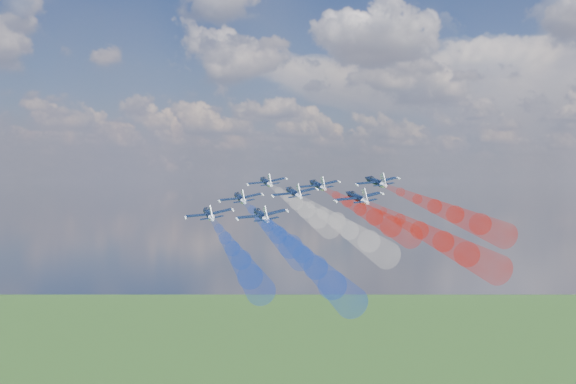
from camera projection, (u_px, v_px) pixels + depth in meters
The scene contains 16 objects.
jet_lead at pixel (266, 182), 169.42m from camera, with size 10.81×13.51×3.60m, color black, non-canonical shape.
trail_lead at pixel (296, 203), 141.50m from camera, with size 4.50×46.79×4.50m, color white, non-canonical shape.
jet_inner_left at pixel (240, 198), 154.09m from camera, with size 10.81×13.51×3.60m, color black, non-canonical shape.
trail_inner_left at pixel (268, 226), 126.17m from camera, with size 4.50×46.79×4.50m, color blue, non-canonical shape.
jet_inner_right at pixel (318, 185), 159.44m from camera, with size 10.81×13.51×3.60m, color black, non-canonical shape.
trail_inner_right at pixel (361, 209), 131.53m from camera, with size 4.50×46.79×4.50m, color red, non-canonical shape.
jet_outer_left at pixel (209, 214), 141.26m from camera, with size 10.81×13.51×3.60m, color black, non-canonical shape.
trail_outer_left at pixel (232, 249), 113.35m from camera, with size 4.50×46.79×4.50m, color blue, non-canonical shape.
jet_center_third at pixel (294, 193), 146.24m from camera, with size 10.81×13.51×3.60m, color black, non-canonical shape.
trail_center_third at pixel (336, 221), 118.32m from camera, with size 4.50×46.79×4.50m, color white, non-canonical shape.
jet_outer_right at pixel (376, 182), 151.17m from camera, with size 10.81×13.51×3.60m, color black, non-canonical shape.
trail_outer_right at pixel (435, 207), 123.25m from camera, with size 4.50×46.79×4.50m, color red, non-canonical shape.
jet_rear_left at pixel (261, 215), 131.49m from camera, with size 10.81×13.51×3.60m, color black, non-canonical shape.
trail_rear_left at pixel (301, 254), 103.57m from camera, with size 4.50×46.79×4.50m, color blue, non-canonical shape.
jet_rear_right at pixel (357, 198), 136.25m from camera, with size 10.81×13.51×3.60m, color black, non-canonical shape.
trail_rear_right at pixel (420, 230), 108.33m from camera, with size 4.50×46.79×4.50m, color red, non-canonical shape.
Camera 1 is at (108.45, -118.30, 174.11)m, focal length 40.57 mm.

